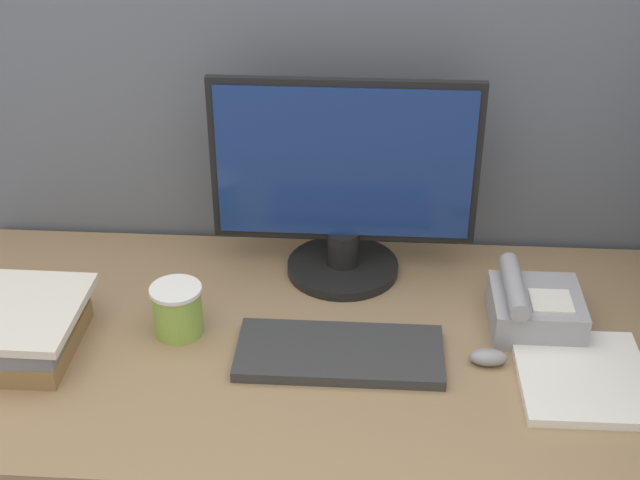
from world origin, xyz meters
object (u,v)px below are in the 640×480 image
object	(u,v)px
monitor	(344,189)
desk_telephone	(534,308)
coffee_cup	(177,310)
keyboard	(340,353)
book_stack	(19,328)
mouse	(488,357)

from	to	relation	value
monitor	desk_telephone	distance (m)	0.43
coffee_cup	desk_telephone	distance (m)	0.66
keyboard	book_stack	bearing A→B (deg)	-179.23
monitor	coffee_cup	distance (m)	0.40
monitor	mouse	world-z (taller)	monitor
mouse	desk_telephone	xyz separation A→B (m)	(0.09, 0.12, 0.03)
keyboard	book_stack	distance (m)	0.58
mouse	desk_telephone	distance (m)	0.15
keyboard	mouse	xyz separation A→B (m)	(0.26, -0.00, 0.00)
coffee_cup	book_stack	distance (m)	0.28
coffee_cup	book_stack	bearing A→B (deg)	-166.29
monitor	mouse	size ratio (longest dim) A/B	7.83
monitor	keyboard	size ratio (longest dim) A/B	1.42
keyboard	coffee_cup	distance (m)	0.31
keyboard	mouse	bearing A→B (deg)	-0.26
mouse	coffee_cup	world-z (taller)	coffee_cup
book_stack	mouse	bearing A→B (deg)	0.44
keyboard	desk_telephone	world-z (taller)	desk_telephone
mouse	coffee_cup	xyz separation A→B (m)	(-0.57, 0.06, 0.03)
book_stack	desk_telephone	size ratio (longest dim) A/B	1.40
monitor	coffee_cup	world-z (taller)	monitor
mouse	book_stack	distance (m)	0.84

